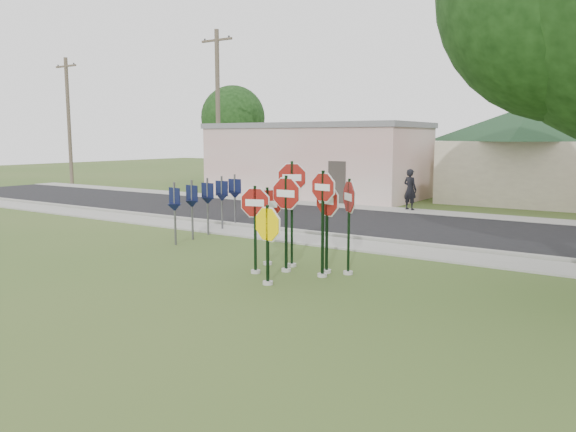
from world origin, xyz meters
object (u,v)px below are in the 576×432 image
Objects in this scene: stop_sign_center at (286,209)px; stop_sign_left at (255,218)px; stop_sign_yellow at (268,236)px; utility_pole_near at (218,110)px; pedestrian at (410,189)px.

stop_sign_center is 1.11× the size of stop_sign_left.
stop_sign_yellow is 21.07m from utility_pole_near.
stop_sign_center is 0.27× the size of utility_pole_near.
stop_sign_yellow is at bearing -46.51° from utility_pole_near.
stop_sign_center reaches higher than stop_sign_yellow.
stop_sign_center is at bearing 105.14° from stop_sign_yellow.
utility_pole_near is 5.01× the size of pedestrian.
utility_pole_near is (-14.26, 15.03, 3.82)m from stop_sign_yellow.
pedestrian is at bearing -3.10° from utility_pole_near.
utility_pole_near is at bearing 135.36° from stop_sign_center.
stop_sign_left is 1.22× the size of pedestrian.
utility_pole_near is (-13.36, 14.30, 3.56)m from stop_sign_left.
stop_sign_center is 13.22m from pedestrian.
stop_sign_left reaches higher than stop_sign_yellow.
pedestrian is at bearing 98.57° from stop_sign_yellow.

